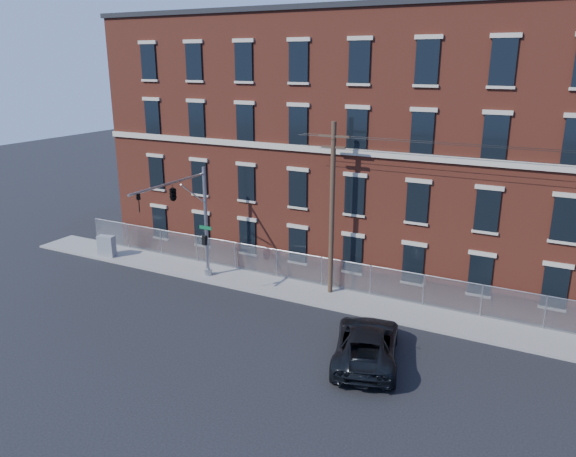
{
  "coord_description": "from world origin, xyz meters",
  "views": [
    {
      "loc": [
        13.78,
        -22.51,
        13.25
      ],
      "look_at": [
        0.02,
        4.0,
        4.2
      ],
      "focal_mm": 34.55,
      "sensor_mm": 36.0,
      "label": 1
    }
  ],
  "objects_px": {
    "traffic_signal_mast": "(181,203)",
    "pickup_truck": "(366,343)",
    "utility_cabinet": "(107,246)",
    "utility_pole_near": "(332,207)"
  },
  "relations": [
    {
      "from": "utility_pole_near",
      "to": "pickup_truck",
      "type": "height_order",
      "value": "utility_pole_near"
    },
    {
      "from": "utility_pole_near",
      "to": "pickup_truck",
      "type": "relative_size",
      "value": 1.65
    },
    {
      "from": "pickup_truck",
      "to": "utility_cabinet",
      "type": "height_order",
      "value": "pickup_truck"
    },
    {
      "from": "traffic_signal_mast",
      "to": "utility_pole_near",
      "type": "relative_size",
      "value": 0.7
    },
    {
      "from": "traffic_signal_mast",
      "to": "pickup_truck",
      "type": "height_order",
      "value": "traffic_signal_mast"
    },
    {
      "from": "traffic_signal_mast",
      "to": "utility_cabinet",
      "type": "xyz_separation_m",
      "value": [
        -8.4,
        2.02,
        -4.53
      ]
    },
    {
      "from": "utility_pole_near",
      "to": "pickup_truck",
      "type": "bearing_deg",
      "value": -54.32
    },
    {
      "from": "pickup_truck",
      "to": "traffic_signal_mast",
      "type": "bearing_deg",
      "value": -28.88
    },
    {
      "from": "traffic_signal_mast",
      "to": "pickup_truck",
      "type": "xyz_separation_m",
      "value": [
        12.49,
        -2.84,
        -4.54
      ]
    },
    {
      "from": "traffic_signal_mast",
      "to": "utility_pole_near",
      "type": "distance_m",
      "value": 8.7
    }
  ]
}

